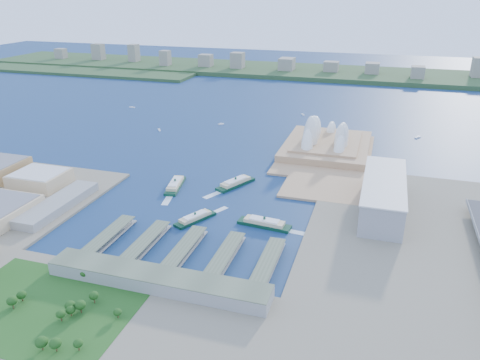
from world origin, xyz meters
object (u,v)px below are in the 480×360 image
(toaster_building, at_px, (383,195))
(opera_house, at_px, (328,131))
(ferry_b, at_px, (236,181))
(ferry_c, at_px, (195,216))
(ferry_d, at_px, (264,221))
(ferry_a, at_px, (175,183))

(toaster_building, bearing_deg, opera_house, 114.23)
(toaster_building, relative_size, ferry_b, 2.57)
(ferry_b, bearing_deg, toaster_building, 19.42)
(toaster_building, height_order, ferry_c, toaster_building)
(opera_house, height_order, ferry_b, opera_house)
(opera_house, height_order, toaster_building, opera_house)
(toaster_building, height_order, ferry_b, toaster_building)
(ferry_d, bearing_deg, toaster_building, -51.95)
(toaster_building, height_order, ferry_d, toaster_building)
(opera_house, height_order, ferry_a, opera_house)
(ferry_c, xyz_separation_m, ferry_d, (76.93, 10.24, 0.64))
(ferry_a, bearing_deg, ferry_c, -63.37)
(opera_house, distance_m, ferry_b, 203.69)
(ferry_b, distance_m, ferry_c, 109.31)
(opera_house, xyz_separation_m, ferry_c, (-107.83, -286.72, -27.07))
(opera_house, bearing_deg, ferry_d, -96.38)
(opera_house, bearing_deg, ferry_c, -110.61)
(ferry_a, height_order, ferry_b, ferry_b)
(toaster_building, xyz_separation_m, ferry_b, (-185.18, 21.85, -14.79))
(ferry_c, relative_size, ferry_d, 0.89)
(ferry_c, bearing_deg, opera_house, -83.22)
(opera_house, relative_size, ferry_c, 3.45)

